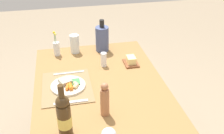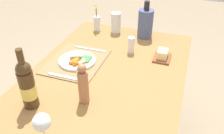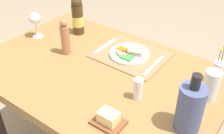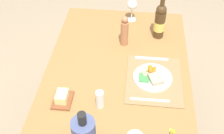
% 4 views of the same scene
% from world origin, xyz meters
% --- Properties ---
extents(dining_table, '(1.28, 0.85, 0.74)m').
position_xyz_m(dining_table, '(0.00, 0.00, 0.64)').
color(dining_table, olive).
rests_on(dining_table, ground_plane).
extents(placemat, '(0.39, 0.31, 0.01)m').
position_xyz_m(placemat, '(-0.06, -0.21, 0.74)').
color(placemat, olive).
rests_on(placemat, dining_table).
extents(dinner_plate, '(0.22, 0.22, 0.04)m').
position_xyz_m(dinner_plate, '(-0.06, -0.20, 0.76)').
color(dinner_plate, white).
rests_on(dinner_plate, placemat).
extents(fork, '(0.02, 0.21, 0.00)m').
position_xyz_m(fork, '(-0.22, -0.19, 0.75)').
color(fork, silver).
rests_on(fork, placemat).
extents(knife, '(0.02, 0.20, 0.00)m').
position_xyz_m(knife, '(0.11, -0.20, 0.75)').
color(knife, silver).
rests_on(knife, placemat).
extents(butter_dish, '(0.13, 0.10, 0.06)m').
position_xyz_m(butter_dish, '(-0.26, 0.27, 0.77)').
color(butter_dish, brown).
rests_on(butter_dish, dining_table).
extents(wine_glass, '(0.07, 0.07, 0.16)m').
position_xyz_m(wine_glass, '(0.53, -0.05, 0.86)').
color(wine_glass, white).
rests_on(wine_glass, dining_table).
extents(cooler_bottle, '(0.10, 0.10, 0.26)m').
position_xyz_m(cooler_bottle, '(-0.53, 0.10, 0.85)').
color(cooler_bottle, '#495681').
rests_on(cooler_bottle, dining_table).
extents(wine_bottle, '(0.07, 0.07, 0.30)m').
position_xyz_m(wine_bottle, '(0.35, -0.24, 0.86)').
color(wine_bottle, '#463018').
rests_on(wine_bottle, dining_table).
extents(salt_shaker, '(0.04, 0.04, 0.11)m').
position_xyz_m(salt_shaker, '(-0.28, 0.07, 0.79)').
color(salt_shaker, white).
rests_on(salt_shaker, dining_table).
extents(pepper_mill, '(0.05, 0.05, 0.21)m').
position_xyz_m(pepper_mill, '(0.25, -0.02, 0.84)').
color(pepper_mill, '#AF704A').
rests_on(pepper_mill, dining_table).
extents(flower_vase, '(0.05, 0.05, 0.20)m').
position_xyz_m(flower_vase, '(-0.52, -0.26, 0.80)').
color(flower_vase, silver).
rests_on(flower_vase, dining_table).
extents(water_tumbler, '(0.07, 0.07, 0.15)m').
position_xyz_m(water_tumbler, '(-0.54, -0.12, 0.81)').
color(water_tumbler, silver).
rests_on(water_tumbler, dining_table).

